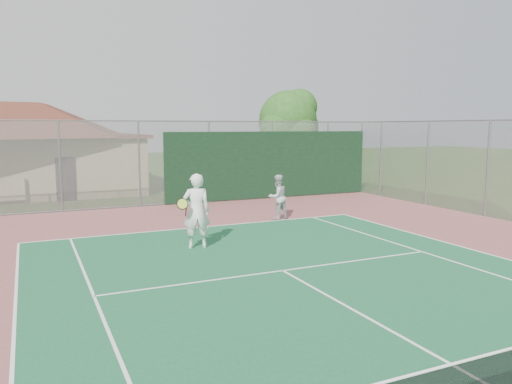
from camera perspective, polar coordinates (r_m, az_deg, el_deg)
back_fence at (r=21.62m, az=-5.08°, el=3.21°), size 20.08×0.11×3.53m
side_fence_right at (r=21.96m, az=18.98°, el=3.11°), size 0.08×9.00×3.50m
clubhouse at (r=27.10m, az=-25.52°, el=5.47°), size 12.17×8.14×5.24m
tree at (r=28.56m, az=3.83°, el=8.02°), size 3.87×3.66×5.39m
player_white_front at (r=13.44m, az=-6.85°, el=-2.23°), size 1.05×0.73×2.02m
player_grey_back at (r=17.56m, az=2.48°, el=-0.64°), size 0.87×0.74×1.58m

